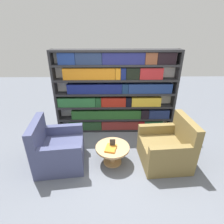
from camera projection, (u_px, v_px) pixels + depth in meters
The scene contains 7 objects.
ground_plane at pixel (117, 164), 3.49m from camera, with size 14.00×14.00×0.00m, color slate.
bookshelf at pixel (116, 93), 4.27m from camera, with size 2.94×0.30×2.04m.
armchair_left at pixel (58, 150), 3.39m from camera, with size 0.97×0.97×0.95m.
armchair_right at pixel (167, 149), 3.43m from camera, with size 0.94×0.94×0.95m.
coffee_table at pixel (113, 151), 3.43m from camera, with size 0.66×0.66×0.38m.
table_sign at pixel (113, 144), 3.35m from camera, with size 0.11×0.06×0.17m.
stray_book at pixel (111, 148), 3.31m from camera, with size 0.25×0.30×0.03m.
Camera 1 is at (-0.16, -2.69, 2.45)m, focal length 28.00 mm.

